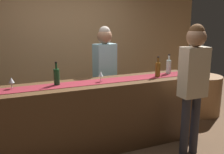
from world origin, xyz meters
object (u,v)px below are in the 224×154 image
wine_bottle_clear (169,66)px  wine_glass_mid_counter (101,74)px  round_side_table (202,95)px  wine_bottle_amber (158,69)px  bartender (105,67)px  customer_sipping (193,76)px  wine_glass_near_customer (11,81)px  vase_on_side_table (198,69)px  wine_bottle_green (57,76)px

wine_bottle_clear → wine_glass_mid_counter: (-1.15, -0.09, -0.01)m
round_side_table → wine_bottle_amber: bearing=-158.9°
bartender → customer_sipping: customer_sipping is taller
bartender → wine_glass_near_customer: bearing=9.5°
wine_bottle_clear → wine_bottle_amber: bearing=-155.4°
wine_bottle_amber → wine_bottle_clear: same height
round_side_table → vase_on_side_table: bearing=135.8°
round_side_table → wine_bottle_green: bearing=-171.4°
wine_bottle_green → vase_on_side_table: 2.78m
wine_bottle_amber → round_side_table: 1.62m
bartender → vase_on_side_table: 1.87m
wine_glass_mid_counter → vase_on_side_table: 2.24m
wine_glass_near_customer → wine_bottle_clear: bearing=0.0°
wine_bottle_amber → customer_sipping: size_ratio=0.18×
wine_glass_mid_counter → round_side_table: size_ratio=0.19×
wine_bottle_amber → round_side_table: bearing=21.1°
customer_sipping → wine_bottle_green: bearing=157.2°
wine_bottle_clear → bartender: bearing=149.3°
bartender → wine_bottle_green: bearing=21.2°
round_side_table → wine_bottle_clear: bearing=-159.8°
wine_glass_mid_counter → round_side_table: wine_glass_mid_counter is taller
wine_bottle_clear → round_side_table: 1.35m
wine_bottle_clear → round_side_table: (1.08, 0.40, -0.69)m
bartender → vase_on_side_table: size_ratio=6.96×
wine_bottle_green → wine_bottle_clear: bearing=0.8°
customer_sipping → vase_on_side_table: 1.66m
wine_bottle_amber → customer_sipping: bearing=-75.8°
wine_glass_mid_counter → vase_on_side_table: bearing=14.6°
wine_bottle_green → round_side_table: size_ratio=0.41×
wine_bottle_clear → wine_glass_mid_counter: wine_bottle_clear is taller
wine_bottle_green → round_side_table: (2.80, 0.42, -0.69)m
wine_bottle_clear → customer_sipping: customer_sipping is taller
wine_bottle_amber → vase_on_side_table: bearing=24.9°
wine_glass_near_customer → round_side_table: bearing=6.8°
wine_glass_mid_counter → round_side_table: 2.38m
bartender → round_side_table: size_ratio=2.26×
wine_bottle_green → round_side_table: wine_bottle_green is taller
wine_glass_mid_counter → wine_bottle_amber: bearing=-2.4°
wine_bottle_amber → wine_bottle_green: bearing=175.9°
wine_bottle_green → wine_glass_mid_counter: bearing=-6.6°
wine_bottle_green → wine_bottle_clear: size_ratio=1.00×
wine_bottle_green → wine_bottle_amber: (1.44, -0.10, 0.00)m
wine_glass_mid_counter → round_side_table: bearing=12.4°
wine_glass_near_customer → customer_sipping: 2.24m
bartender → round_side_table: bartender is taller
wine_bottle_green → bartender: 1.02m
wine_bottle_amber → vase_on_side_table: size_ratio=1.26×
wine_bottle_clear → vase_on_side_table: 1.13m
wine_bottle_clear → vase_on_side_table: (1.01, 0.47, -0.20)m
wine_bottle_amber → wine_bottle_clear: bearing=24.6°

